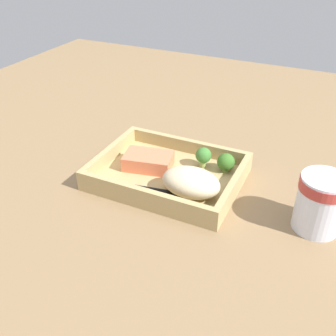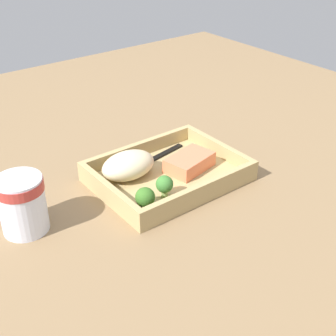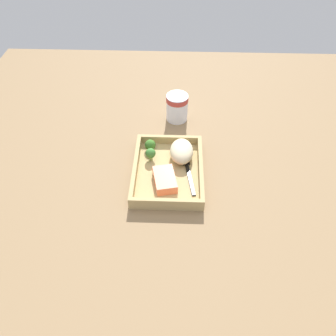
% 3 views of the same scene
% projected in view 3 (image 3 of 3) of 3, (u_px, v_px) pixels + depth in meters
% --- Properties ---
extents(ground_plane, '(1.60, 1.60, 0.02)m').
position_uv_depth(ground_plane, '(168.00, 176.00, 1.01)').
color(ground_plane, olive).
extents(takeout_tray, '(0.28, 0.21, 0.01)m').
position_uv_depth(takeout_tray, '(168.00, 173.00, 1.00)').
color(takeout_tray, tan).
rests_on(takeout_tray, ground_plane).
extents(tray_rim, '(0.28, 0.21, 0.03)m').
position_uv_depth(tray_rim, '(168.00, 168.00, 0.98)').
color(tray_rim, tan).
rests_on(tray_rim, takeout_tray).
extents(salmon_fillet, '(0.10, 0.08, 0.03)m').
position_uv_depth(salmon_fillet, '(165.00, 180.00, 0.95)').
color(salmon_fillet, '#F17952').
rests_on(salmon_fillet, takeout_tray).
extents(mashed_potatoes, '(0.11, 0.07, 0.05)m').
position_uv_depth(mashed_potatoes, '(182.00, 151.00, 1.02)').
color(mashed_potatoes, beige).
rests_on(mashed_potatoes, takeout_tray).
extents(broccoli_floret_1, '(0.03, 0.03, 0.04)m').
position_uv_depth(broccoli_floret_1, '(150.00, 145.00, 1.05)').
color(broccoli_floret_1, '#80A359').
rests_on(broccoli_floret_1, takeout_tray).
extents(broccoli_floret_2, '(0.03, 0.03, 0.04)m').
position_uv_depth(broccoli_floret_2, '(151.00, 153.00, 1.01)').
color(broccoli_floret_2, '#8AA459').
rests_on(broccoli_floret_2, takeout_tray).
extents(fork, '(0.16, 0.04, 0.00)m').
position_uv_depth(fork, '(189.00, 173.00, 0.99)').
color(fork, black).
rests_on(fork, takeout_tray).
extents(paper_cup, '(0.08, 0.08, 0.10)m').
position_uv_depth(paper_cup, '(177.00, 106.00, 1.16)').
color(paper_cup, silver).
rests_on(paper_cup, ground_plane).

